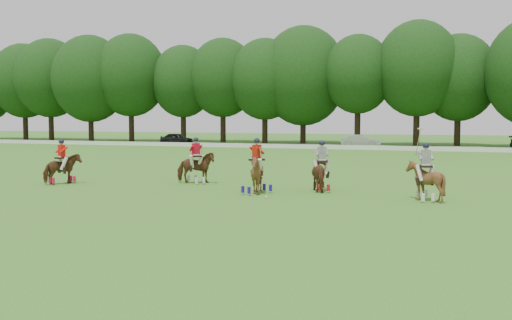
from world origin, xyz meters
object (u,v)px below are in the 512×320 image
(polo_stripe_a, at_px, (322,173))
(polo_stripe_b, at_px, (425,180))
(car_mid, at_px, (361,141))
(car_left, at_px, (177,139))
(polo_red_a, at_px, (62,168))
(polo_red_c, at_px, (257,174))
(polo_red_b, at_px, (196,167))
(polo_ball, at_px, (266,197))

(polo_stripe_a, relative_size, polo_stripe_b, 0.80)
(car_mid, bearing_deg, polo_stripe_b, -171.98)
(car_mid, bearing_deg, polo_stripe_a, -178.19)
(car_left, distance_m, polo_red_a, 40.83)
(polo_red_c, bearing_deg, polo_stripe_b, 1.47)
(polo_red_a, xyz_separation_m, polo_stripe_b, (17.02, -0.08, 0.03))
(polo_red_a, relative_size, polo_red_c, 0.92)
(polo_stripe_a, bearing_deg, car_left, 124.81)
(polo_red_b, bearing_deg, car_mid, 85.73)
(car_left, height_order, polo_red_b, polo_red_b)
(car_mid, xyz_separation_m, polo_stripe_a, (3.76, -37.13, 0.13))
(car_left, relative_size, polo_ball, 44.21)
(polo_red_b, relative_size, polo_red_c, 0.96)
(polo_stripe_a, bearing_deg, polo_stripe_b, -19.42)
(car_left, xyz_separation_m, polo_red_c, (23.39, -38.88, 0.19))
(polo_red_c, height_order, polo_stripe_a, polo_red_c)
(polo_stripe_a, bearing_deg, polo_red_c, -144.27)
(polo_stripe_a, relative_size, polo_ball, 25.00)
(polo_red_c, height_order, polo_ball, polo_red_c)
(car_mid, height_order, polo_stripe_a, polo_stripe_a)
(polo_red_c, relative_size, polo_ball, 26.44)
(car_left, distance_m, polo_stripe_b, 49.13)
(car_mid, bearing_deg, polo_red_a, 163.19)
(car_mid, distance_m, polo_ball, 40.02)
(polo_stripe_b, height_order, polo_ball, polo_stripe_b)
(polo_red_c, bearing_deg, polo_red_a, 178.57)
(car_left, bearing_deg, polo_stripe_b, -139.96)
(car_mid, relative_size, polo_red_b, 1.82)
(polo_stripe_a, xyz_separation_m, polo_stripe_b, (4.46, -1.57, 0.01))
(car_left, relative_size, polo_stripe_a, 1.77)
(car_mid, bearing_deg, polo_ball, 179.04)
(polo_red_b, bearing_deg, polo_stripe_a, -7.30)
(car_mid, relative_size, polo_red_c, 1.74)
(car_left, xyz_separation_m, polo_red_b, (19.35, -36.30, 0.13))
(car_mid, distance_m, polo_red_a, 39.61)
(polo_red_b, bearing_deg, car_left, 118.06)
(polo_red_c, distance_m, polo_stripe_b, 6.89)
(car_left, height_order, polo_red_a, polo_red_a)
(polo_red_c, xyz_separation_m, polo_ball, (0.77, -1.09, -0.82))
(polo_red_b, height_order, polo_red_c, polo_red_c)
(car_left, relative_size, polo_stripe_b, 1.41)
(car_left, relative_size, polo_red_a, 1.81)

